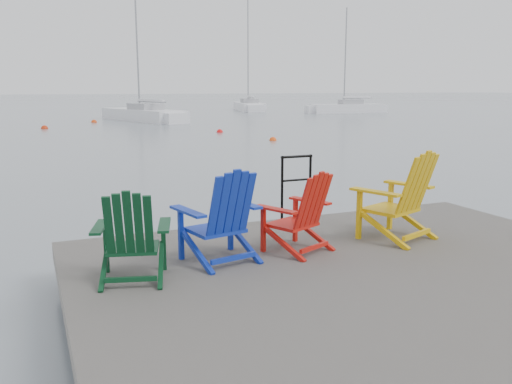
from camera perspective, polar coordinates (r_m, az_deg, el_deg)
name	(u,v)px	position (r m, az deg, el deg)	size (l,w,h in m)	color
ground	(384,322)	(5.76, 13.28, -13.15)	(400.00, 400.00, 0.00)	slate
dock	(385,289)	(5.63, 13.44, -9.91)	(6.00, 5.00, 1.40)	#2D2A28
handrail	(296,181)	(7.60, 4.27, 1.20)	(0.48, 0.04, 0.90)	black
chair_green	(131,235)	(5.25, -12.99, -4.45)	(0.84, 0.80, 0.90)	#093319
chair_blue	(222,216)	(5.68, -3.64, -2.51)	(0.90, 0.85, 1.00)	#0F289C
chair_red	(300,212)	(6.06, 4.69, -2.09)	(0.89, 0.85, 0.91)	#B9150D
chair_yellow	(401,196)	(6.74, 15.00, -0.37)	(1.03, 0.99, 1.08)	#D0A00B
sailboat_near	(143,116)	(39.79, -11.81, 7.88)	(4.67, 9.01, 12.01)	white
sailboat_mid	(249,107)	(56.27, -0.77, 8.94)	(4.05, 8.57, 11.47)	white
sailboat_far	(347,109)	(51.97, 9.60, 8.62)	(7.06, 2.59, 9.73)	white
buoy_a	(273,140)	(24.26, 1.80, 5.44)	(0.33, 0.33, 0.33)	#F64B0E
buoy_b	(45,129)	(33.43, -21.37, 6.21)	(0.40, 0.40, 0.40)	red
buoy_c	(220,132)	(28.73, -3.84, 6.28)	(0.34, 0.34, 0.34)	red
buoy_d	(94,122)	(38.50, -16.68, 7.03)	(0.39, 0.39, 0.39)	red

